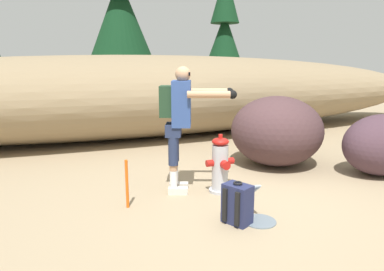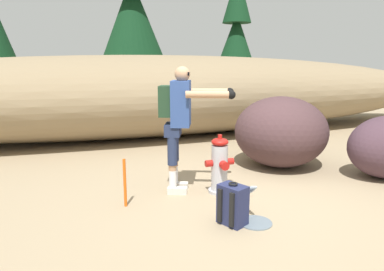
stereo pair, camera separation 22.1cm
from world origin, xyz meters
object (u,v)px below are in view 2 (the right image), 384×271
(spare_backpack, at_px, (233,205))
(survey_stake, at_px, (125,183))
(fire_hydrant, at_px, (220,166))
(boulder_large, at_px, (281,132))
(utility_worker, at_px, (180,115))

(spare_backpack, relative_size, survey_stake, 0.78)
(fire_hydrant, distance_m, boulder_large, 1.71)
(survey_stake, bearing_deg, fire_hydrant, 2.47)
(survey_stake, bearing_deg, boulder_large, 17.72)
(fire_hydrant, bearing_deg, survey_stake, -177.53)
(utility_worker, height_order, boulder_large, utility_worker)
(spare_backpack, relative_size, boulder_large, 0.30)
(utility_worker, height_order, spare_backpack, utility_worker)
(fire_hydrant, height_order, survey_stake, fire_hydrant)
(boulder_large, bearing_deg, utility_worker, -162.65)
(utility_worker, bearing_deg, spare_backpack, -54.61)
(spare_backpack, bearing_deg, utility_worker, 77.47)
(utility_worker, relative_size, boulder_large, 1.08)
(utility_worker, xyz_separation_m, spare_backpack, (0.25, -1.12, -0.85))
(fire_hydrant, bearing_deg, utility_worker, 156.57)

